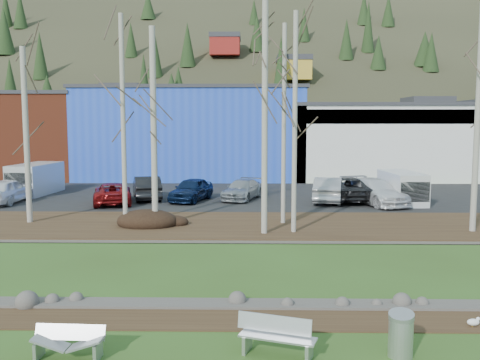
{
  "coord_description": "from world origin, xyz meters",
  "views": [
    {
      "loc": [
        -0.7,
        -11.61,
        5.24
      ],
      "look_at": [
        -1.17,
        13.15,
        2.5
      ],
      "focal_mm": 40.0,
      "sensor_mm": 36.0,
      "label": 1
    }
  ],
  "objects_px": {
    "car_1": "(147,188)",
    "car_5": "(328,190)",
    "seagull": "(474,322)",
    "car_0": "(6,191)",
    "van_white": "(403,188)",
    "car_4": "(191,190)",
    "car_3": "(242,190)",
    "bench_damaged": "(69,342)",
    "litter_bin": "(401,336)",
    "van_grey": "(34,179)",
    "car_2": "(113,193)",
    "car_6": "(346,189)",
    "car_7": "(375,191)",
    "bench_intact": "(277,336)"
  },
  "relations": [
    {
      "from": "car_1",
      "to": "car_2",
      "type": "height_order",
      "value": "car_1"
    },
    {
      "from": "car_2",
      "to": "car_6",
      "type": "bearing_deg",
      "value": 171.65
    },
    {
      "from": "litter_bin",
      "to": "car_0",
      "type": "xyz_separation_m",
      "value": [
        -18.53,
        21.16,
        0.45
      ]
    },
    {
      "from": "car_3",
      "to": "van_grey",
      "type": "height_order",
      "value": "van_grey"
    },
    {
      "from": "seagull",
      "to": "car_1",
      "type": "relative_size",
      "value": 0.08
    },
    {
      "from": "car_0",
      "to": "car_2",
      "type": "xyz_separation_m",
      "value": [
        6.65,
        -0.04,
        -0.12
      ]
    },
    {
      "from": "litter_bin",
      "to": "seagull",
      "type": "relative_size",
      "value": 2.47
    },
    {
      "from": "seagull",
      "to": "van_white",
      "type": "bearing_deg",
      "value": 69.09
    },
    {
      "from": "bench_intact",
      "to": "bench_damaged",
      "type": "distance_m",
      "value": 4.63
    },
    {
      "from": "car_1",
      "to": "car_3",
      "type": "relative_size",
      "value": 1.05
    },
    {
      "from": "car_3",
      "to": "car_6",
      "type": "relative_size",
      "value": 0.79
    },
    {
      "from": "seagull",
      "to": "van_white",
      "type": "height_order",
      "value": "van_white"
    },
    {
      "from": "car_1",
      "to": "car_6",
      "type": "bearing_deg",
      "value": 162.4
    },
    {
      "from": "seagull",
      "to": "car_6",
      "type": "bearing_deg",
      "value": 78.74
    },
    {
      "from": "bench_intact",
      "to": "bench_damaged",
      "type": "xyz_separation_m",
      "value": [
        -4.62,
        -0.24,
        -0.07
      ]
    },
    {
      "from": "car_2",
      "to": "car_4",
      "type": "height_order",
      "value": "car_4"
    },
    {
      "from": "car_1",
      "to": "car_7",
      "type": "relative_size",
      "value": 0.85
    },
    {
      "from": "car_4",
      "to": "bench_damaged",
      "type": "bearing_deg",
      "value": -74.35
    },
    {
      "from": "car_4",
      "to": "car_6",
      "type": "bearing_deg",
      "value": 17.88
    },
    {
      "from": "bench_damaged",
      "to": "car_4",
      "type": "distance_m",
      "value": 22.51
    },
    {
      "from": "car_2",
      "to": "car_7",
      "type": "distance_m",
      "value": 16.22
    },
    {
      "from": "car_2",
      "to": "car_6",
      "type": "height_order",
      "value": "car_6"
    },
    {
      "from": "bench_intact",
      "to": "car_2",
      "type": "distance_m",
      "value": 22.96
    },
    {
      "from": "car_7",
      "to": "van_white",
      "type": "height_order",
      "value": "van_white"
    },
    {
      "from": "bench_intact",
      "to": "car_0",
      "type": "xyz_separation_m",
      "value": [
        -15.77,
        21.11,
        0.49
      ]
    },
    {
      "from": "car_0",
      "to": "car_5",
      "type": "xyz_separation_m",
      "value": [
        20.1,
        0.86,
        0.01
      ]
    },
    {
      "from": "car_0",
      "to": "car_4",
      "type": "relative_size",
      "value": 1.07
    },
    {
      "from": "car_4",
      "to": "car_7",
      "type": "relative_size",
      "value": 0.8
    },
    {
      "from": "seagull",
      "to": "car_0",
      "type": "distance_m",
      "value": 28.53
    },
    {
      "from": "car_3",
      "to": "van_white",
      "type": "relative_size",
      "value": 0.97
    },
    {
      "from": "car_0",
      "to": "car_3",
      "type": "bearing_deg",
      "value": -170.25
    },
    {
      "from": "litter_bin",
      "to": "van_grey",
      "type": "distance_m",
      "value": 31.27
    },
    {
      "from": "bench_intact",
      "to": "car_0",
      "type": "bearing_deg",
      "value": 145.41
    },
    {
      "from": "seagull",
      "to": "car_7",
      "type": "bearing_deg",
      "value": 74.12
    },
    {
      "from": "bench_damaged",
      "to": "car_3",
      "type": "distance_m",
      "value": 23.59
    },
    {
      "from": "seagull",
      "to": "van_white",
      "type": "relative_size",
      "value": 0.08
    },
    {
      "from": "car_0",
      "to": "van_white",
      "type": "relative_size",
      "value": 1.01
    },
    {
      "from": "car_1",
      "to": "car_5",
      "type": "relative_size",
      "value": 0.96
    },
    {
      "from": "bench_intact",
      "to": "car_7",
      "type": "bearing_deg",
      "value": 90.13
    },
    {
      "from": "car_2",
      "to": "car_5",
      "type": "distance_m",
      "value": 13.48
    },
    {
      "from": "car_0",
      "to": "van_grey",
      "type": "distance_m",
      "value": 4.12
    },
    {
      "from": "car_4",
      "to": "van_white",
      "type": "bearing_deg",
      "value": 13.46
    },
    {
      "from": "car_1",
      "to": "car_5",
      "type": "bearing_deg",
      "value": 159.41
    },
    {
      "from": "car_3",
      "to": "car_4",
      "type": "distance_m",
      "value": 3.35
    },
    {
      "from": "bench_intact",
      "to": "van_grey",
      "type": "height_order",
      "value": "van_grey"
    },
    {
      "from": "bench_damaged",
      "to": "seagull",
      "type": "distance_m",
      "value": 9.91
    },
    {
      "from": "litter_bin",
      "to": "car_4",
      "type": "distance_m",
      "value": 23.42
    },
    {
      "from": "seagull",
      "to": "car_0",
      "type": "relative_size",
      "value": 0.08
    },
    {
      "from": "car_2",
      "to": "car_6",
      "type": "relative_size",
      "value": 0.85
    },
    {
      "from": "car_0",
      "to": "car_5",
      "type": "bearing_deg",
      "value": -175.49
    }
  ]
}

